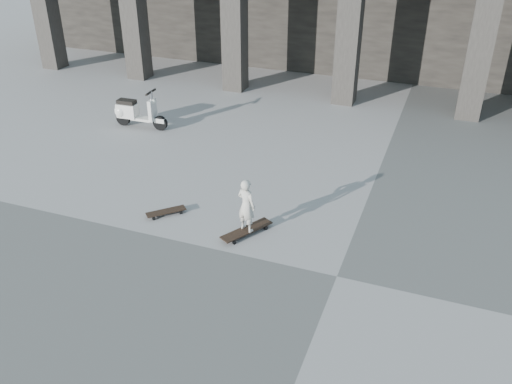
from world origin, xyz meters
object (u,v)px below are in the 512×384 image
(child, at_px, (246,205))
(scooter, at_px, (132,112))
(skateboard_spare, at_px, (166,212))
(longboard, at_px, (247,230))

(child, height_order, scooter, child)
(skateboard_spare, relative_size, scooter, 0.45)
(child, bearing_deg, scooter, -19.77)
(scooter, bearing_deg, skateboard_spare, -52.80)
(longboard, xyz_separation_m, scooter, (-4.87, 3.89, 0.34))
(longboard, xyz_separation_m, skateboard_spare, (-1.76, 0.08, -0.01))
(skateboard_spare, distance_m, scooter, 4.93)
(skateboard_spare, xyz_separation_m, scooter, (-3.11, 3.80, 0.35))
(skateboard_spare, distance_m, child, 1.85)
(child, relative_size, scooter, 0.68)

